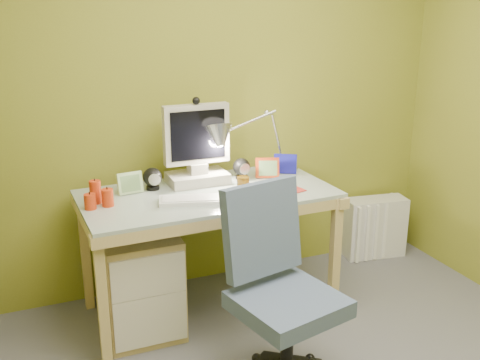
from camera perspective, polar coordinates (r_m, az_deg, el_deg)
name	(u,v)px	position (r m, az deg, el deg)	size (l,w,h in m)	color
wall_back	(202,97)	(3.43, -3.85, 8.40)	(3.20, 0.01, 2.40)	olive
desk	(209,253)	(3.26, -3.19, -7.41)	(1.39, 0.69, 0.74)	tan
monitor	(196,139)	(3.21, -4.44, 4.15)	(0.38, 0.22, 0.52)	#B6B1A4
speaker_left	(152,179)	(3.17, -8.89, 0.14)	(0.11, 0.11, 0.13)	black
speaker_right	(242,168)	(3.33, 0.16, 1.19)	(0.10, 0.10, 0.12)	black
keyboard	(202,200)	(2.96, -3.88, -2.00)	(0.45, 0.14, 0.02)	silver
mousepad	(280,191)	(3.13, 4.12, -1.07)	(0.24, 0.17, 0.01)	#B52B22
mouse	(280,188)	(3.13, 4.13, -0.81)	(0.11, 0.07, 0.04)	white
amber_tumbler	(243,185)	(3.09, 0.32, -0.47)	(0.07, 0.07, 0.09)	#906115
candle_cluster	(97,194)	(2.98, -14.36, -1.42)	(0.16, 0.14, 0.12)	red
photo_frame_red	(267,168)	(3.36, 2.79, 1.25)	(0.14, 0.02, 0.12)	#BD3C14
photo_frame_blue	(285,164)	(3.45, 4.62, 1.66)	(0.14, 0.02, 0.12)	#151696
photo_frame_green	(130,183)	(3.13, -11.10, -0.29)	(0.14, 0.02, 0.12)	#B2D995
desk_lamp	(268,127)	(3.36, 2.88, 5.36)	(0.55, 0.23, 0.58)	#ADADB1
task_chair	(288,302)	(2.60, 4.91, -12.26)	(0.50, 0.50, 0.91)	#42516C
radiator	(375,227)	(4.13, 13.52, -4.67)	(0.43, 0.17, 0.43)	silver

